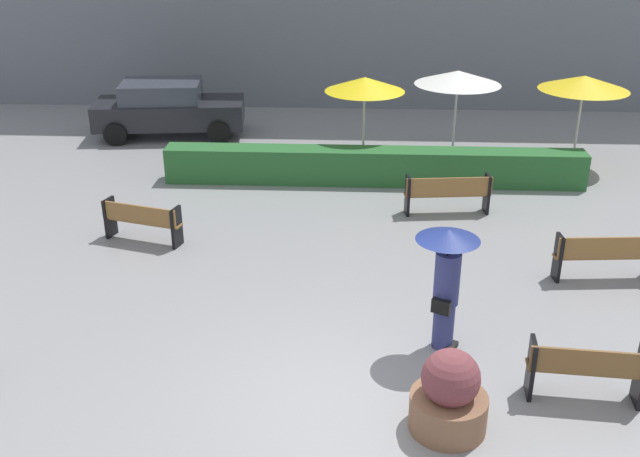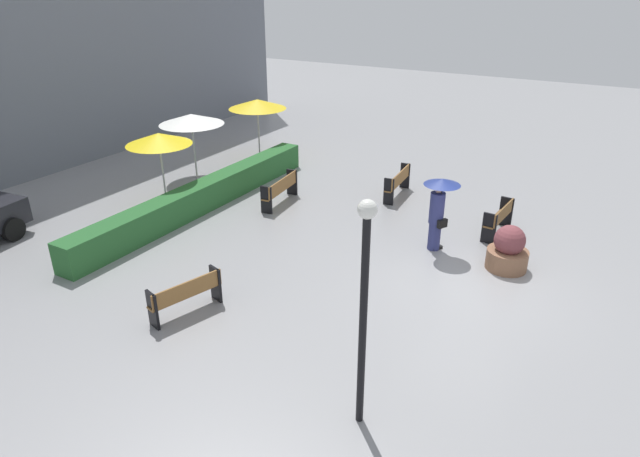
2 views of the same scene
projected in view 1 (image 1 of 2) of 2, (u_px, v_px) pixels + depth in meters
The scene contains 12 objects.
ground_plane at pixel (345, 396), 10.02m from camera, with size 60.00×60.00×0.00m, color gray.
bench_back_row at pixel (448, 192), 15.70m from camera, with size 1.88×0.56×0.86m.
bench_far_left at pixel (141, 219), 14.39m from camera, with size 1.65×0.78×0.81m.
bench_far_right at pixel (606, 253), 12.91m from camera, with size 1.83×0.46×0.87m.
bench_near_right at pixel (586, 369), 9.73m from camera, with size 1.56×0.50×0.86m.
pedestrian_with_umbrella at pixel (447, 273), 10.60m from camera, with size 0.92×0.92×1.99m.
planter_pot at pixel (449, 396), 9.22m from camera, with size 1.00×1.00×1.14m.
patio_umbrella_yellow at pixel (365, 84), 18.02m from camera, with size 1.99×1.99×2.28m.
patio_umbrella_white at pixel (458, 78), 18.69m from camera, with size 2.22×2.22×2.28m.
patio_umbrella_yellow_far at pixel (584, 83), 17.99m from camera, with size 2.20×2.20×2.31m.
hedge_strip at pixel (374, 166), 17.49m from camera, with size 9.98×0.70×0.84m, color #28602D.
parked_car at pixel (168, 108), 20.95m from camera, with size 4.37×2.36×1.57m.
Camera 1 is at (0.07, -8.23, 6.18)m, focal length 41.02 mm.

